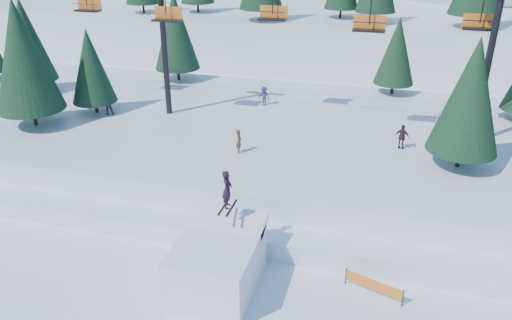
% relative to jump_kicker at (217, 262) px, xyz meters
% --- Properties ---
extents(ground, '(160.00, 160.00, 0.00)m').
position_rel_jump_kicker_xyz_m(ground, '(-0.32, -2.48, -1.37)').
color(ground, white).
rests_on(ground, ground).
extents(mid_shelf, '(70.00, 22.00, 2.50)m').
position_rel_jump_kicker_xyz_m(mid_shelf, '(-0.32, 15.52, -0.12)').
color(mid_shelf, white).
rests_on(mid_shelf, ground).
extents(berm, '(70.00, 6.00, 1.10)m').
position_rel_jump_kicker_xyz_m(berm, '(-0.32, 5.52, -0.82)').
color(berm, white).
rests_on(berm, ground).
extents(jump_kicker, '(3.68, 5.01, 5.47)m').
position_rel_jump_kicker_xyz_m(jump_kicker, '(0.00, 0.00, 0.00)').
color(jump_kicker, white).
rests_on(jump_kicker, ground).
extents(chairlift, '(46.00, 3.21, 10.28)m').
position_rel_jump_kicker_xyz_m(chairlift, '(1.71, 15.57, 7.96)').
color(chairlift, black).
rests_on(chairlift, mid_shelf).
extents(conifer_stand, '(62.85, 18.70, 10.10)m').
position_rel_jump_kicker_xyz_m(conifer_stand, '(3.23, 16.21, 5.78)').
color(conifer_stand, black).
rests_on(conifer_stand, mid_shelf).
extents(distant_skiers, '(27.35, 10.63, 1.81)m').
position_rel_jump_kicker_xyz_m(distant_skiers, '(-1.39, 15.79, 1.96)').
color(distant_skiers, '#352743').
rests_on(distant_skiers, mid_shelf).
extents(banner_near, '(2.71, 0.96, 0.90)m').
position_rel_jump_kicker_xyz_m(banner_near, '(7.21, 1.32, -0.83)').
color(banner_near, black).
rests_on(banner_near, ground).
extents(banner_far, '(2.63, 1.18, 0.90)m').
position_rel_jump_kicker_xyz_m(banner_far, '(9.75, 4.13, -0.83)').
color(banner_far, black).
rests_on(banner_far, ground).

